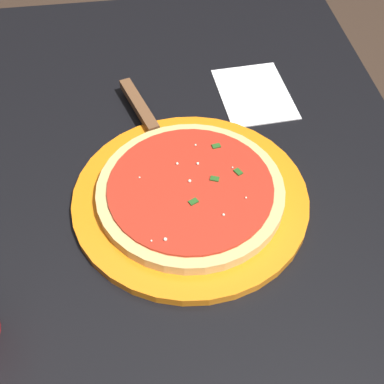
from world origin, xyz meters
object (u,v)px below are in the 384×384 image
Objects in this scene: pizza_server at (148,122)px; napkin_loose_left at (254,94)px; pizza at (192,191)px; serving_plate at (192,198)px.

pizza_server is 1.46× the size of napkin_loose_left.
napkin_loose_left is (0.06, -0.18, -0.02)m from pizza_server.
pizza_server is at bearing 16.99° from pizza.
pizza_server is 0.19m from napkin_loose_left.
serving_plate is at bearing 147.87° from napkin_loose_left.
pizza is at bearing 147.88° from napkin_loose_left.
serving_plate is at bearing -163.01° from pizza_server.
pizza_server reaches higher than napkin_loose_left.
pizza reaches higher than serving_plate.
napkin_loose_left is (0.22, -0.14, -0.01)m from serving_plate.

